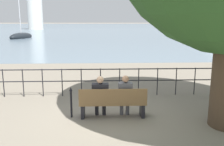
# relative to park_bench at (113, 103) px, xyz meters

# --- Properties ---
(ground_plane) EXTENTS (1000.00, 1000.00, 0.00)m
(ground_plane) POSITION_rel_park_bench_xyz_m (0.00, 0.06, -0.44)
(ground_plane) COLOR gray
(harbor_water) EXTENTS (600.00, 300.00, 0.01)m
(harbor_water) POSITION_rel_park_bench_xyz_m (0.00, 159.71, -0.43)
(harbor_water) COLOR slate
(harbor_water) RESTS_ON ground_plane
(park_bench) EXTENTS (1.95, 0.45, 0.90)m
(park_bench) POSITION_rel_park_bench_xyz_m (0.00, 0.00, 0.00)
(park_bench) COLOR brown
(park_bench) RESTS_ON ground_plane
(seated_person_left) EXTENTS (0.48, 0.35, 1.23)m
(seated_person_left) POSITION_rel_park_bench_xyz_m (-0.36, 0.08, 0.24)
(seated_person_left) COLOR black
(seated_person_left) RESTS_ON ground_plane
(seated_person_right) EXTENTS (0.40, 0.35, 1.25)m
(seated_person_right) POSITION_rel_park_bench_xyz_m (0.36, 0.08, 0.24)
(seated_person_right) COLOR #4C4C51
(seated_person_right) RESTS_ON ground_plane
(promenade_railing) EXTENTS (13.72, 0.04, 1.05)m
(promenade_railing) POSITION_rel_park_bench_xyz_m (-0.00, 2.22, 0.26)
(promenade_railing) COLOR black
(promenade_railing) RESTS_ON ground_plane
(closed_umbrella) EXTENTS (0.09, 0.09, 0.92)m
(closed_umbrella) POSITION_rel_park_bench_xyz_m (-1.21, 0.06, 0.07)
(closed_umbrella) COLOR black
(closed_umbrella) RESTS_ON ground_plane
(sailboat_0) EXTENTS (3.35, 6.47, 11.64)m
(sailboat_0) POSITION_rel_park_bench_xyz_m (-13.67, 35.67, -0.10)
(sailboat_0) COLOR black
(sailboat_0) RESTS_ON ground_plane
(sailboat_2) EXTENTS (3.37, 5.39, 8.59)m
(sailboat_2) POSITION_rel_park_bench_xyz_m (12.10, 19.68, -0.14)
(sailboat_2) COLOR white
(sailboat_2) RESTS_ON ground_plane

